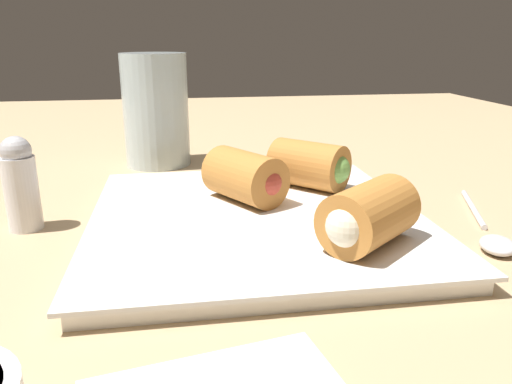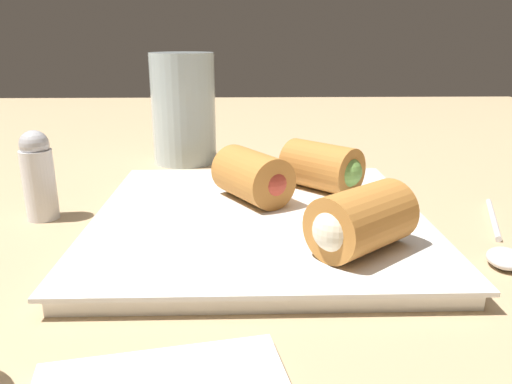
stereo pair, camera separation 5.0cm
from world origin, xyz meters
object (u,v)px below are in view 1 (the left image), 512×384
object	(u,v)px
spoon	(492,236)
drinking_glass	(156,110)
salt_shaker	(20,183)
serving_plate	(256,221)

from	to	relation	value
spoon	drinking_glass	xyz separation A→B (cm)	(29.19, 26.36, 6.23)
drinking_glass	salt_shaker	size ratio (longest dim) A/B	1.71
serving_plate	drinking_glass	world-z (taller)	drinking_glass
serving_plate	drinking_glass	distance (cm)	25.83
serving_plate	spoon	size ratio (longest dim) A/B	1.79
serving_plate	drinking_glass	xyz separation A→B (cm)	(23.61, 8.59, 5.98)
serving_plate	spoon	bearing A→B (deg)	-107.42
serving_plate	drinking_glass	bearing A→B (deg)	20.00
spoon	salt_shaker	bearing A→B (deg)	76.62
drinking_glass	serving_plate	bearing A→B (deg)	-160.00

